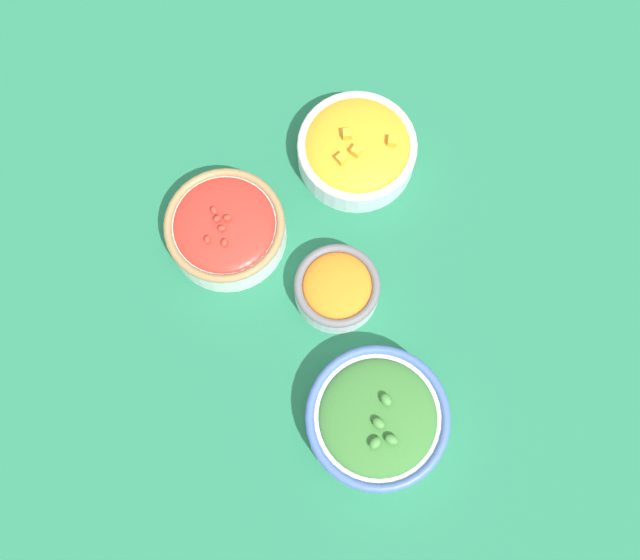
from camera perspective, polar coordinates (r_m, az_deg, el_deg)
name	(u,v)px	position (r m, az deg, el deg)	size (l,w,h in m)	color
ground_plane	(320,286)	(1.01, 0.00, -0.45)	(3.00, 3.00, 0.00)	#23704C
bowl_cherry_tomatoes	(227,228)	(1.01, -7.42, 4.11)	(0.17, 0.17, 0.07)	white
bowl_carrots	(339,288)	(0.98, 1.51, -0.61)	(0.12, 0.12, 0.06)	silver
bowl_broccoli	(379,418)	(0.95, 4.73, -10.96)	(0.19, 0.19, 0.08)	white
bowl_squash	(358,149)	(1.05, 3.10, 10.43)	(0.17, 0.17, 0.07)	silver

